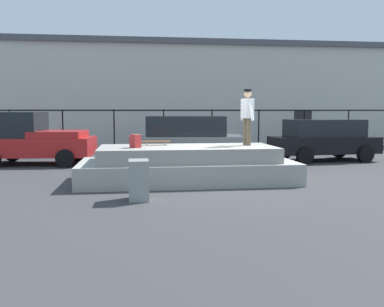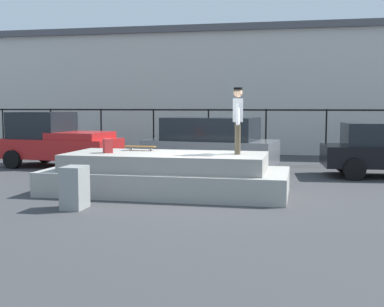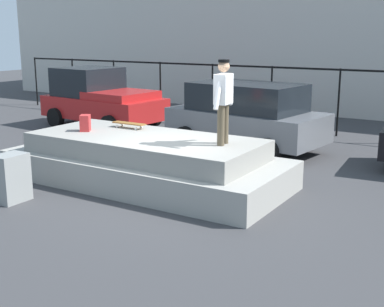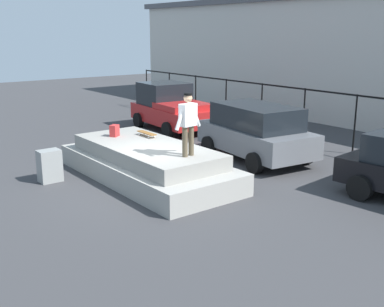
# 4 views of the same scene
# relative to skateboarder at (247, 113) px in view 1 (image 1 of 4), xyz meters

# --- Properties ---
(ground_plane) EXTENTS (60.00, 60.00, 0.00)m
(ground_plane) POSITION_rel_skateboarder_xyz_m (-0.87, -0.46, -1.92)
(ground_plane) COLOR #38383A
(concrete_ledge) EXTENTS (5.98, 2.60, 0.99)m
(concrete_ledge) POSITION_rel_skateboarder_xyz_m (-1.76, -0.15, -1.47)
(concrete_ledge) COLOR #9E9B93
(concrete_ledge) RESTS_ON ground_plane
(skateboarder) EXTENTS (0.30, 0.88, 1.61)m
(skateboarder) POSITION_rel_skateboarder_xyz_m (0.00, 0.00, 0.00)
(skateboarder) COLOR brown
(skateboarder) RESTS_ON concrete_ledge
(skateboard) EXTENTS (0.83, 0.24, 0.12)m
(skateboard) POSITION_rel_skateboarder_xyz_m (-2.61, 0.41, -0.82)
(skateboard) COLOR brown
(skateboard) RESTS_ON concrete_ledge
(backpack) EXTENTS (0.32, 0.34, 0.35)m
(backpack) POSITION_rel_skateboarder_xyz_m (-3.20, -0.36, -0.75)
(backpack) COLOR red
(backpack) RESTS_ON concrete_ledge
(car_red_pickup_near) EXTENTS (4.26, 2.49, 1.94)m
(car_red_pickup_near) POSITION_rel_skateboarder_xyz_m (-7.02, 4.42, -0.97)
(car_red_pickup_near) COLOR #B21E1E
(car_red_pickup_near) RESTS_ON ground_plane
(car_grey_hatchback_mid) EXTENTS (4.32, 2.63, 1.79)m
(car_grey_hatchback_mid) POSITION_rel_skateboarder_xyz_m (-1.32, 3.76, -0.97)
(car_grey_hatchback_mid) COLOR slate
(car_grey_hatchback_mid) RESTS_ON ground_plane
(car_black_hatchback_far) EXTENTS (4.23, 2.32, 1.64)m
(car_black_hatchback_far) POSITION_rel_skateboarder_xyz_m (4.22, 4.05, -1.04)
(car_black_hatchback_far) COLOR black
(car_black_hatchback_far) RESTS_ON ground_plane
(utility_box) EXTENTS (0.44, 0.60, 0.90)m
(utility_box) POSITION_rel_skateboarder_xyz_m (-3.13, -2.46, -1.47)
(utility_box) COLOR gray
(utility_box) RESTS_ON ground_plane
(fence_row) EXTENTS (24.06, 0.06, 2.05)m
(fence_row) POSITION_rel_skateboarder_xyz_m (-0.87, 6.92, -0.51)
(fence_row) COLOR black
(fence_row) RESTS_ON ground_plane
(warehouse_building) EXTENTS (34.88, 7.22, 5.77)m
(warehouse_building) POSITION_rel_skateboarder_xyz_m (-0.87, 13.92, 0.98)
(warehouse_building) COLOR beige
(warehouse_building) RESTS_ON ground_plane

